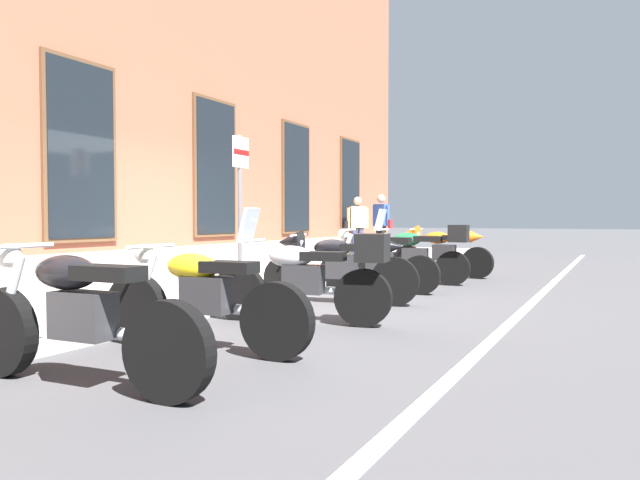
{
  "coord_description": "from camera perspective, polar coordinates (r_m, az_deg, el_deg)",
  "views": [
    {
      "loc": [
        -7.11,
        -4.28,
        1.15
      ],
      "look_at": [
        0.26,
        -0.46,
        0.86
      ],
      "focal_mm": 32.69,
      "sensor_mm": 36.0,
      "label": 1
    }
  ],
  "objects": [
    {
      "name": "ground_plane",
      "position": [
        8.38,
        -3.66,
        -5.91
      ],
      "size": [
        140.0,
        140.0,
        0.0
      ],
      "primitive_type": "plane",
      "color": "#38383A"
    },
    {
      "name": "sidewalk",
      "position": [
        9.03,
        -10.11,
        -4.91
      ],
      "size": [
        26.86,
        2.36,
        0.14
      ],
      "primitive_type": "cube",
      "color": "gray",
      "rests_on": "ground_plane"
    },
    {
      "name": "lane_stripe",
      "position": [
        7.28,
        18.64,
        -7.18
      ],
      "size": [
        26.86,
        0.12,
        0.01
      ],
      "primitive_type": "cube",
      "color": "silver",
      "rests_on": "ground_plane"
    },
    {
      "name": "brick_pub_facade",
      "position": [
        12.72,
        -27.61,
        16.32
      ],
      "size": [
        20.86,
        6.93,
        8.7
      ],
      "color": "brown",
      "rests_on": "ground_plane"
    },
    {
      "name": "motorcycle_black_naked",
      "position": [
        4.34,
        -22.8,
        -6.99
      ],
      "size": [
        0.62,
        2.19,
        0.98
      ],
      "color": "black",
      "rests_on": "ground_plane"
    },
    {
      "name": "motorcycle_yellow_naked",
      "position": [
        5.2,
        -11.6,
        -5.55
      ],
      "size": [
        0.62,
        2.13,
        0.93
      ],
      "color": "black",
      "rests_on": "ground_plane"
    },
    {
      "name": "motorcycle_silver_touring",
      "position": [
        6.44,
        -1.06,
        -3.47
      ],
      "size": [
        0.75,
        2.07,
        1.29
      ],
      "color": "black",
      "rests_on": "ground_plane"
    },
    {
      "name": "motorcycle_black_sport",
      "position": [
        8.0,
        1.31,
        -2.28
      ],
      "size": [
        0.69,
        2.17,
        1.01
      ],
      "color": "black",
      "rests_on": "ground_plane"
    },
    {
      "name": "motorcycle_grey_naked",
      "position": [
        9.27,
        5.58,
        -2.1
      ],
      "size": [
        0.62,
        1.99,
        1.01
      ],
      "color": "black",
      "rests_on": "ground_plane"
    },
    {
      "name": "motorcycle_green_touring",
      "position": [
        10.55,
        9.66,
        -1.22
      ],
      "size": [
        0.62,
        2.04,
        1.35
      ],
      "color": "black",
      "rests_on": "ground_plane"
    },
    {
      "name": "motorcycle_orange_sport",
      "position": [
        12.0,
        11.46,
        -0.84
      ],
      "size": [
        0.62,
        2.08,
        1.04
      ],
      "color": "black",
      "rests_on": "ground_plane"
    },
    {
      "name": "pedestrian_tan_coat",
      "position": [
        15.38,
        3.68,
        1.59
      ],
      "size": [
        0.51,
        0.53,
        1.61
      ],
      "color": "#2D3351",
      "rests_on": "sidewalk"
    },
    {
      "name": "pedestrian_blue_top",
      "position": [
        16.03,
        6.01,
        1.79
      ],
      "size": [
        0.33,
        0.64,
        1.7
      ],
      "color": "black",
      "rests_on": "sidewalk"
    },
    {
      "name": "parking_sign",
      "position": [
        8.56,
        -7.82,
        4.96
      ],
      "size": [
        0.36,
        0.07,
        2.24
      ],
      "color": "#4C4C51",
      "rests_on": "sidewalk"
    }
  ]
}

